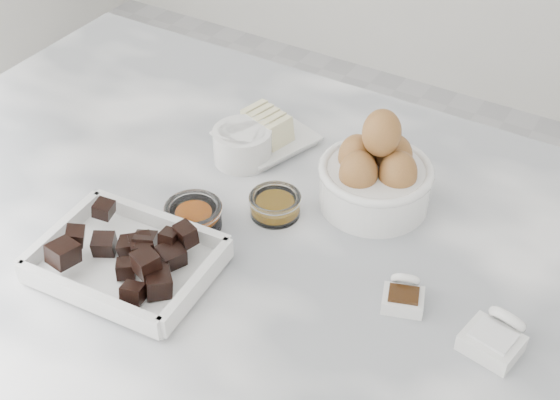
# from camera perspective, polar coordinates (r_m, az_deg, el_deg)

# --- Properties ---
(marble_slab) EXTENTS (1.20, 0.80, 0.04)m
(marble_slab) POSITION_cam_1_polar(r_m,az_deg,el_deg) (1.05, -1.78, -3.07)
(marble_slab) COLOR white
(marble_slab) RESTS_ON cabinet
(chocolate_dish) EXTENTS (0.23, 0.18, 0.06)m
(chocolate_dish) POSITION_cam_1_polar(r_m,az_deg,el_deg) (0.98, -11.20, -4.06)
(chocolate_dish) COLOR white
(chocolate_dish) RESTS_ON marble_slab
(butter_plate) EXTENTS (0.16, 0.16, 0.05)m
(butter_plate) POSITION_cam_1_polar(r_m,az_deg,el_deg) (1.19, -1.10, 5.05)
(butter_plate) COLOR white
(butter_plate) RESTS_ON marble_slab
(sugar_ramekin) EXTENTS (0.09, 0.09, 0.05)m
(sugar_ramekin) POSITION_cam_1_polar(r_m,az_deg,el_deg) (1.15, -2.77, 4.12)
(sugar_ramekin) COLOR white
(sugar_ramekin) RESTS_ON marble_slab
(egg_bowl) EXTENTS (0.16, 0.16, 0.15)m
(egg_bowl) POSITION_cam_1_polar(r_m,az_deg,el_deg) (1.06, 7.02, 1.85)
(egg_bowl) COLOR white
(egg_bowl) RESTS_ON marble_slab
(honey_bowl) EXTENTS (0.07, 0.07, 0.03)m
(honey_bowl) POSITION_cam_1_polar(r_m,az_deg,el_deg) (1.05, -0.36, -0.33)
(honey_bowl) COLOR white
(honey_bowl) RESTS_ON marble_slab
(zest_bowl) EXTENTS (0.08, 0.08, 0.03)m
(zest_bowl) POSITION_cam_1_polar(r_m,az_deg,el_deg) (1.04, -6.33, -1.09)
(zest_bowl) COLOR white
(zest_bowl) RESTS_ON marble_slab
(vanilla_spoon) EXTENTS (0.06, 0.07, 0.04)m
(vanilla_spoon) POSITION_cam_1_polar(r_m,az_deg,el_deg) (0.95, 9.03, -6.86)
(vanilla_spoon) COLOR white
(vanilla_spoon) RESTS_ON marble_slab
(salt_spoon) EXTENTS (0.07, 0.08, 0.05)m
(salt_spoon) POSITION_cam_1_polar(r_m,az_deg,el_deg) (0.92, 15.48, -9.60)
(salt_spoon) COLOR white
(salt_spoon) RESTS_ON marble_slab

